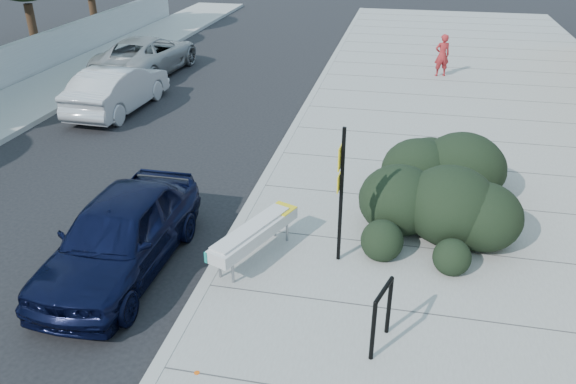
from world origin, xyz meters
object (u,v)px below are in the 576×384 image
at_px(bench, 255,234).
at_px(sedan_navy, 120,235).
at_px(wagon_silver, 118,88).
at_px(bike_rack, 382,311).
at_px(suv_silver, 147,55).
at_px(sign_post, 341,188).
at_px(pedestrian, 442,55).

bearing_deg(bench, sedan_navy, -142.37).
bearing_deg(wagon_silver, sedan_navy, 119.35).
relative_size(bike_rack, sedan_navy, 0.24).
distance_m(bike_rack, suv_silver, 17.31).
xyz_separation_m(bike_rack, sign_post, (-0.91, 2.17, 0.85)).
xyz_separation_m(sign_post, sedan_navy, (-3.86, -0.93, -0.89)).
bearing_deg(suv_silver, sign_post, 130.70).
xyz_separation_m(bike_rack, wagon_silver, (-9.10, 9.62, -0.05)).
bearing_deg(sign_post, suv_silver, 131.35).
bearing_deg(bike_rack, pedestrian, 102.37).
bearing_deg(sedan_navy, suv_silver, 113.03).
xyz_separation_m(bench, suv_silver, (-7.67, 12.18, 0.06)).
bearing_deg(wagon_silver, sign_post, 139.76).
bearing_deg(wagon_silver, bench, 132.85).
height_order(sign_post, sedan_navy, sign_post).
bearing_deg(suv_silver, bench, 125.23).
bearing_deg(bench, pedestrian, 96.89).
bearing_deg(suv_silver, wagon_silver, 105.68).
bearing_deg(pedestrian, suv_silver, -10.38).
relative_size(bench, suv_silver, 0.41).
bearing_deg(sedan_navy, bike_rack, -14.06).
xyz_separation_m(wagon_silver, pedestrian, (10.43, 5.92, 0.21)).
height_order(suv_silver, pedestrian, pedestrian).
bearing_deg(wagon_silver, pedestrian, -148.34).
distance_m(sign_post, sedan_navy, 4.07).
height_order(bike_rack, pedestrian, pedestrian).
bearing_deg(wagon_silver, suv_silver, -75.30).
xyz_separation_m(sedan_navy, pedestrian, (6.11, 14.30, 0.20)).
bearing_deg(bench, bike_rack, -15.55).
relative_size(bench, sign_post, 0.84).
bearing_deg(suv_silver, bike_rack, 128.71).
bearing_deg(sign_post, bike_rack, -63.47).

